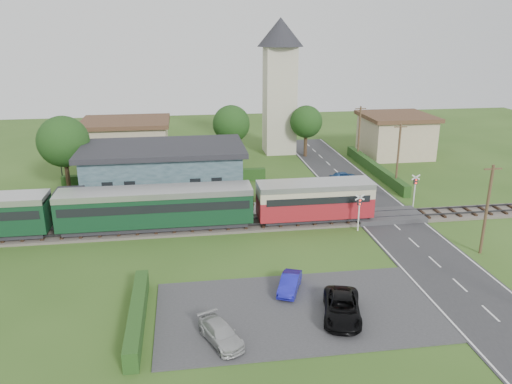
{
  "coord_description": "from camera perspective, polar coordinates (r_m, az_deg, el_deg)",
  "views": [
    {
      "loc": [
        -7.83,
        -37.89,
        16.53
      ],
      "look_at": [
        -1.69,
        4.0,
        2.4
      ],
      "focal_mm": 35.0,
      "sensor_mm": 36.0,
      "label": 1
    }
  ],
  "objects": [
    {
      "name": "streetlamp_west",
      "position": [
        61.1,
        -21.58,
        4.4
      ],
      "size": [
        0.3,
        0.3,
        5.15
      ],
      "color": "#3F3F47",
      "rests_on": "ground"
    },
    {
      "name": "car_park",
      "position": [
        31.34,
        4.72,
        -13.36
      ],
      "size": [
        17.0,
        9.0,
        0.08
      ],
      "primitive_type": "cube",
      "color": "#333335",
      "rests_on": "ground"
    },
    {
      "name": "crossing_signal_far",
      "position": [
        49.53,
        17.72,
        0.67
      ],
      "size": [
        0.84,
        0.28,
        3.28
      ],
      "color": "silver",
      "rests_on": "ground"
    },
    {
      "name": "tree_c",
      "position": [
        65.93,
        5.76,
        7.98
      ],
      "size": [
        4.2,
        4.2,
        6.78
      ],
      "color": "#332316",
      "rests_on": "ground"
    },
    {
      "name": "pedestrian_far",
      "position": [
        46.68,
        -20.21,
        -1.82
      ],
      "size": [
        0.8,
        0.92,
        1.62
      ],
      "primitive_type": "imported",
      "rotation": [
        0.0,
        0.0,
        1.83
      ],
      "color": "gray",
      "rests_on": "platform"
    },
    {
      "name": "car_park_blue",
      "position": [
        33.06,
        3.87,
        -10.37
      ],
      "size": [
        2.28,
        3.44,
        1.07
      ],
      "primitive_type": "imported",
      "rotation": [
        0.0,
        0.0,
        -0.39
      ],
      "color": "#1919A3",
      "rests_on": "car_park"
    },
    {
      "name": "train",
      "position": [
        42.78,
        -15.58,
        -1.86
      ],
      "size": [
        43.2,
        2.9,
        3.4
      ],
      "color": "#232328",
      "rests_on": "ground"
    },
    {
      "name": "road",
      "position": [
        45.01,
        15.7,
        -3.79
      ],
      "size": [
        6.0,
        70.0,
        0.05
      ],
      "primitive_type": "cube",
      "color": "#28282B",
      "rests_on": "ground"
    },
    {
      "name": "utility_pole_b",
      "position": [
        40.85,
        24.88,
        -1.74
      ],
      "size": [
        1.4,
        0.22,
        7.0
      ],
      "color": "#473321",
      "rests_on": "ground"
    },
    {
      "name": "house_east",
      "position": [
        69.23,
        15.65,
        6.33
      ],
      "size": [
        8.8,
        8.8,
        5.5
      ],
      "color": "tan",
      "rests_on": "ground"
    },
    {
      "name": "railway_track",
      "position": [
        43.84,
        2.57,
        -3.56
      ],
      "size": [
        76.0,
        3.2,
        0.49
      ],
      "color": "#4C443D",
      "rests_on": "ground"
    },
    {
      "name": "equipment_hut",
      "position": [
        46.67,
        -20.46,
        -1.22
      ],
      "size": [
        2.3,
        2.3,
        2.55
      ],
      "color": "#BEB59D",
      "rests_on": "platform"
    },
    {
      "name": "streetlamp_east",
      "position": [
        70.43,
        11.7,
        7.03
      ],
      "size": [
        0.3,
        0.3,
        5.15
      ],
      "color": "#3F3F47",
      "rests_on": "ground"
    },
    {
      "name": "hedge_carpark",
      "position": [
        30.56,
        -13.41,
        -13.53
      ],
      "size": [
        0.8,
        9.0,
        1.2
      ],
      "primitive_type": "cube",
      "color": "#193814",
      "rests_on": "ground"
    },
    {
      "name": "house_west",
      "position": [
        64.77,
        -14.57,
        5.61
      ],
      "size": [
        10.8,
        8.8,
        5.5
      ],
      "color": "tan",
      "rests_on": "ground"
    },
    {
      "name": "utility_pole_d",
      "position": [
        65.1,
        11.7,
        6.64
      ],
      "size": [
        1.4,
        0.22,
        7.0
      ],
      "color": "#473321",
      "rests_on": "ground"
    },
    {
      "name": "crossing_signal_near",
      "position": [
        42.59,
        11.72,
        -1.69
      ],
      "size": [
        0.84,
        0.28,
        3.28
      ],
      "color": "silver",
      "rests_on": "ground"
    },
    {
      "name": "hedge_roadside",
      "position": [
        60.35,
        13.41,
        2.64
      ],
      "size": [
        0.8,
        18.0,
        1.2
      ],
      "primitive_type": "cube",
      "color": "#193814",
      "rests_on": "ground"
    },
    {
      "name": "utility_pole_c",
      "position": [
        54.27,
        15.93,
        3.98
      ],
      "size": [
        1.4,
        0.22,
        7.0
      ],
      "color": "#473321",
      "rests_on": "ground"
    },
    {
      "name": "tree_a",
      "position": [
        54.45,
        -21.16,
        5.39
      ],
      "size": [
        5.2,
        5.2,
        8.0
      ],
      "color": "#332316",
      "rests_on": "ground"
    },
    {
      "name": "platform",
      "position": [
        46.12,
        -10.5,
        -2.57
      ],
      "size": [
        30.0,
        3.0,
        0.45
      ],
      "primitive_type": "cube",
      "color": "gray",
      "rests_on": "ground"
    },
    {
      "name": "ground",
      "position": [
        42.07,
        3.08,
        -4.71
      ],
      "size": [
        120.0,
        120.0,
        0.0
      ],
      "primitive_type": "plane",
      "color": "#2D4C19"
    },
    {
      "name": "car_park_dark",
      "position": [
        30.65,
        9.81,
        -12.9
      ],
      "size": [
        3.25,
        5.0,
        1.28
      ],
      "primitive_type": "imported",
      "rotation": [
        0.0,
        0.0,
        -0.26
      ],
      "color": "black",
      "rests_on": "car_park"
    },
    {
      "name": "church_tower",
      "position": [
        67.42,
        2.74,
        13.07
      ],
      "size": [
        6.0,
        6.0,
        17.6
      ],
      "color": "#BEB59D",
      "rests_on": "ground"
    },
    {
      "name": "tree_b",
      "position": [
        62.24,
        -2.84,
        7.77
      ],
      "size": [
        4.6,
        4.6,
        7.34
      ],
      "color": "#332316",
      "rests_on": "ground"
    },
    {
      "name": "car_park_silver",
      "position": [
        28.33,
        -4.06,
        -15.81
      ],
      "size": [
        2.73,
        3.87,
        1.04
      ],
      "primitive_type": "imported",
      "rotation": [
        0.0,
        0.0,
        0.4
      ],
      "color": "#AEAEAF",
      "rests_on": "car_park"
    },
    {
      "name": "hedge_station",
      "position": [
        55.74,
        -10.22,
        1.6
      ],
      "size": [
        22.0,
        0.8,
        1.3
      ],
      "primitive_type": "cube",
      "color": "#193814",
      "rests_on": "ground"
    },
    {
      "name": "car_on_road",
      "position": [
        56.54,
        9.96,
        1.79
      ],
      "size": [
        3.34,
        1.89,
        1.07
      ],
      "primitive_type": "imported",
      "rotation": [
        0.0,
        0.0,
        1.78
      ],
      "color": "navy",
      "rests_on": "road"
    },
    {
      "name": "crossing_deck",
      "position": [
        46.63,
        14.75,
        -2.65
      ],
      "size": [
        6.2,
        3.4,
        0.45
      ],
      "primitive_type": "cube",
      "color": "#333335",
      "rests_on": "ground"
    },
    {
      "name": "station_building",
      "position": [
        50.85,
        -10.47,
        2.35
      ],
      "size": [
        16.0,
        9.0,
        5.3
      ],
      "color": "#29434C",
      "rests_on": "ground"
    },
    {
      "name": "pedestrian_near",
      "position": [
        45.55,
        -0.51,
        -1.17
      ],
      "size": [
        0.67,
        0.54,
        1.57
      ],
      "primitive_type": "imported",
      "rotation": [
        0.0,
        0.0,
        3.48
      ],
      "color": "gray",
      "rests_on": "platform"
    }
  ]
}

